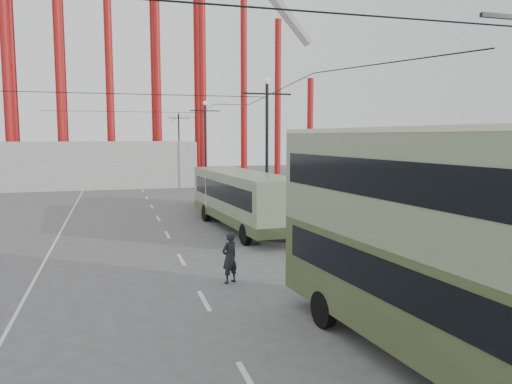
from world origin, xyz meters
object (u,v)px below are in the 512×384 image
object	(u,v)px
single_decker_green	(242,197)
single_decker_cream	(217,189)
pedestrian	(230,257)
double_decker_bus	(432,234)

from	to	relation	value
single_decker_green	single_decker_cream	bearing A→B (deg)	85.18
single_decker_cream	pedestrian	xyz separation A→B (m)	(-3.21, -18.22, -0.70)
double_decker_bus	single_decker_green	bearing A→B (deg)	84.37
single_decker_cream	pedestrian	world-z (taller)	single_decker_cream
double_decker_bus	pedestrian	distance (m)	8.98
single_decker_cream	single_decker_green	bearing A→B (deg)	-84.19
double_decker_bus	pedestrian	xyz separation A→B (m)	(-3.19, 8.08, -2.28)
pedestrian	double_decker_bus	bearing A→B (deg)	81.02
single_decker_green	pedestrian	xyz separation A→B (m)	(-3.22, -10.61, -0.96)
single_decker_cream	pedestrian	size ratio (longest dim) A/B	4.96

